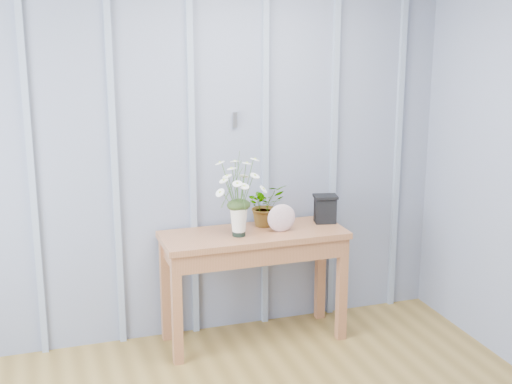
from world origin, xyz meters
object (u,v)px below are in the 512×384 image
object	(u,v)px
sideboard	(254,249)
felt_disc_vessel	(281,218)
carved_box	(325,209)
daisy_vase	(239,186)

from	to	relation	value
sideboard	felt_disc_vessel	world-z (taller)	felt_disc_vessel
sideboard	felt_disc_vessel	size ratio (longest dim) A/B	6.49
carved_box	felt_disc_vessel	bearing A→B (deg)	-163.53
sideboard	daisy_vase	world-z (taller)	daisy_vase
sideboard	daisy_vase	size ratio (longest dim) A/B	2.27
daisy_vase	felt_disc_vessel	size ratio (longest dim) A/B	2.86
daisy_vase	felt_disc_vessel	distance (m)	0.37
felt_disc_vessel	carved_box	world-z (taller)	carved_box
daisy_vase	carved_box	distance (m)	0.69
daisy_vase	carved_box	world-z (taller)	daisy_vase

